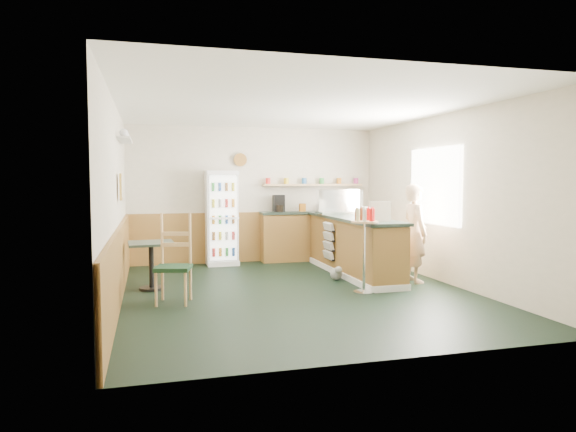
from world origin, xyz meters
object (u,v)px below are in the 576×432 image
object	(u,v)px
cafe_chair	(173,256)
display_case	(339,202)
condiment_stand	(364,238)
cafe_table	(151,256)
shopkeeper	(415,233)
drinks_fridge	(222,218)
cash_register	(375,214)

from	to	relation	value
cafe_chair	display_case	bearing A→B (deg)	45.59
display_case	condiment_stand	bearing A→B (deg)	-100.98
cafe_table	display_case	bearing A→B (deg)	17.09
condiment_stand	cafe_table	bearing A→B (deg)	160.56
cafe_table	cafe_chair	size ratio (longest dim) A/B	0.60
condiment_stand	cafe_table	world-z (taller)	condiment_stand
cafe_chair	shopkeeper	bearing A→B (deg)	19.15
condiment_stand	drinks_fridge	bearing A→B (deg)	118.16
drinks_fridge	condiment_stand	size ratio (longest dim) A/B	1.49
cash_register	shopkeeper	size ratio (longest dim) A/B	0.24
cafe_chair	cafe_table	bearing A→B (deg)	121.63
display_case	shopkeeper	xyz separation A→B (m)	(0.70, -1.58, -0.44)
drinks_fridge	cafe_chair	world-z (taller)	drinks_fridge
shopkeeper	cafe_chair	distance (m)	3.84
display_case	condiment_stand	world-z (taller)	display_case
shopkeeper	cafe_chair	world-z (taller)	shopkeeper
shopkeeper	cash_register	bearing A→B (deg)	92.77
display_case	cafe_chair	distance (m)	3.72
drinks_fridge	cafe_table	world-z (taller)	drinks_fridge
display_case	shopkeeper	bearing A→B (deg)	-66.04
display_case	cash_register	world-z (taller)	display_case
condiment_stand	cafe_table	xyz separation A→B (m)	(-2.99, 1.06, -0.30)
drinks_fridge	shopkeeper	size ratio (longest dim) A/B	1.15
cash_register	cafe_table	world-z (taller)	cash_register
shopkeeper	cafe_table	size ratio (longest dim) A/B	2.21
shopkeeper	cafe_table	distance (m)	4.14
cash_register	condiment_stand	bearing A→B (deg)	-122.94
condiment_stand	cafe_table	size ratio (longest dim) A/B	1.71
cafe_table	shopkeeper	bearing A→B (deg)	-7.36
cash_register	cafe_table	size ratio (longest dim) A/B	0.54
shopkeeper	cafe_chair	size ratio (longest dim) A/B	1.32
cafe_table	cafe_chair	bearing A→B (deg)	-72.30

